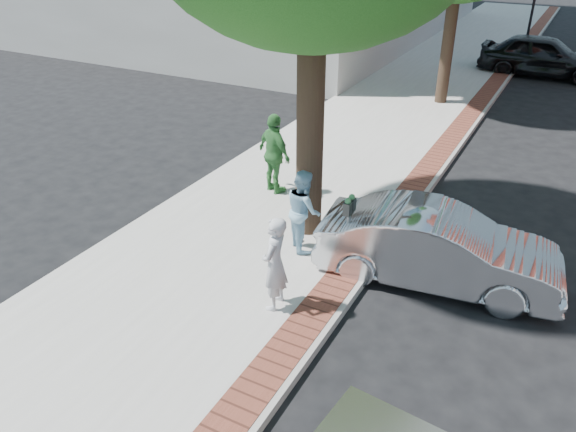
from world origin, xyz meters
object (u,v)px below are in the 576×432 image
Objects in this scene: person_officer at (304,210)px; bg_car at (543,56)px; parking_meter at (349,218)px; person_gray at (275,264)px; sedan_silver at (438,248)px; person_green at (274,154)px.

person_officer reaches higher than bg_car.
person_gray is (-0.61, -1.56, -0.24)m from parking_meter.
parking_meter is 1.67m from sedan_silver.
bg_car is (1.37, 16.99, -0.38)m from parking_meter.
bg_car is at bearing -79.48° from person_green.
person_gray is at bearing -111.33° from parking_meter.
bg_car is at bearing -6.61° from sedan_silver.
person_green is (-1.68, 1.89, 0.13)m from person_officer.
person_green is at bearing 61.95° from sedan_silver.
bg_car reaches higher than parking_meter.
person_officer reaches higher than sedan_silver.
sedan_silver is (1.47, 0.60, -0.51)m from parking_meter.
person_green reaches higher than parking_meter.
parking_meter is at bearing -149.63° from person_officer.
person_green is at bearing -0.24° from person_officer.
person_green is at bearing -157.57° from person_gray.
parking_meter is 17.05m from bg_car.
person_officer is at bearing 157.76° from person_green.
person_officer is 2.54m from sedan_silver.
person_officer is at bearing 171.39° from bg_car.
person_gray is at bearing 173.55° from bg_car.
parking_meter reaches higher than sedan_silver.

